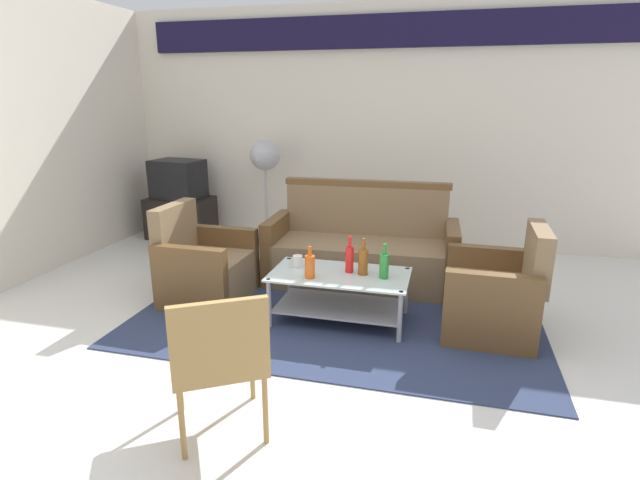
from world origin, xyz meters
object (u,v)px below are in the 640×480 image
at_px(armchair_right, 494,297).
at_px(wicker_chair, 219,354).
at_px(cup, 298,261).
at_px(pedestal_fan, 265,161).
at_px(couch, 361,252).
at_px(bottle_red, 350,259).
at_px(coffee_table, 340,290).
at_px(television, 178,179).
at_px(bottle_brown, 363,261).
at_px(bottle_green, 384,265).
at_px(tv_stand, 181,218).
at_px(armchair_left, 205,269).
at_px(bottle_orange, 310,266).

distance_m(armchair_right, wicker_chair, 2.24).
distance_m(cup, pedestal_fan, 2.23).
bearing_deg(couch, bottle_red, 91.43).
distance_m(coffee_table, television, 3.21).
distance_m(coffee_table, bottle_brown, 0.31).
xyz_separation_m(bottle_brown, bottle_green, (0.17, -0.04, -0.01)).
bearing_deg(tv_stand, bottle_green, -34.10).
distance_m(armchair_left, bottle_green, 1.64).
distance_m(bottle_brown, bottle_green, 0.18).
xyz_separation_m(coffee_table, bottle_brown, (0.18, 0.03, 0.25)).
bearing_deg(television, bottle_orange, 144.63).
bearing_deg(coffee_table, bottle_orange, -143.79).
relative_size(cup, pedestal_fan, 0.08).
xyz_separation_m(bottle_orange, bottle_green, (0.56, 0.14, 0.01)).
relative_size(couch, armchair_left, 2.14).
distance_m(coffee_table, bottle_red, 0.27).
bearing_deg(tv_stand, coffee_table, -37.48).
distance_m(bottle_orange, television, 3.12).
height_order(coffee_table, cup, cup).
distance_m(couch, bottle_red, 0.88).
relative_size(armchair_left, wicker_chair, 1.01).
xyz_separation_m(armchair_left, bottle_orange, (1.06, -0.30, 0.22)).
height_order(armchair_right, cup, armchair_right).
bearing_deg(bottle_green, bottle_brown, 166.73).
distance_m(cup, wicker_chair, 1.62).
distance_m(armchair_left, wicker_chair, 1.97).
bearing_deg(bottle_green, cup, 174.07).
relative_size(bottle_orange, cup, 2.56).
xyz_separation_m(cup, pedestal_fan, (-0.99, 1.92, 0.55)).
bearing_deg(coffee_table, bottle_green, -1.91).
xyz_separation_m(couch, armchair_left, (-1.28, -0.76, -0.03)).
distance_m(bottle_orange, pedestal_fan, 2.47).
xyz_separation_m(couch, wicker_chair, (-0.32, -2.46, 0.18)).
bearing_deg(wicker_chair, television, 90.88).
bearing_deg(tv_stand, pedestal_fan, 2.47).
distance_m(armchair_left, bottle_orange, 1.12).
bearing_deg(cup, bottle_green, -5.93).
bearing_deg(cup, wicker_chair, -87.45).
height_order(couch, bottle_brown, couch).
xyz_separation_m(armchair_left, tv_stand, (-1.25, 1.78, -0.03)).
bearing_deg(pedestal_fan, tv_stand, -177.53).
xyz_separation_m(armchair_right, pedestal_fan, (-2.54, 1.87, 0.73)).
bearing_deg(television, armchair_right, 160.40).
relative_size(cup, wicker_chair, 0.12).
bearing_deg(television, bottle_red, 150.62).
height_order(television, pedestal_fan, pedestal_fan).
bearing_deg(pedestal_fan, armchair_left, -87.06).
relative_size(bottle_red, pedestal_fan, 0.24).
distance_m(bottle_brown, bottle_red, 0.12).
xyz_separation_m(armchair_left, pedestal_fan, (-0.09, 1.83, 0.73)).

